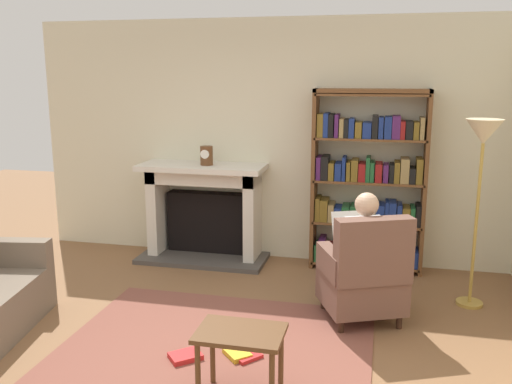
{
  "coord_description": "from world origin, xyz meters",
  "views": [
    {
      "loc": [
        1.2,
        -3.56,
        2.1
      ],
      "look_at": [
        0.1,
        1.2,
        1.05
      ],
      "focal_mm": 38.72,
      "sensor_mm": 36.0,
      "label": 1
    }
  ],
  "objects_px": {
    "seated_reader": "(360,249)",
    "floor_lamp": "(483,149)",
    "mantel_clock": "(207,156)",
    "side_table": "(240,343)",
    "armchair_reading": "(364,275)",
    "bookshelf": "(368,184)",
    "fireplace": "(205,208)"
  },
  "relations": [
    {
      "from": "armchair_reading",
      "to": "floor_lamp",
      "type": "distance_m",
      "value": 1.52
    },
    {
      "from": "fireplace",
      "to": "mantel_clock",
      "type": "relative_size",
      "value": 6.9
    },
    {
      "from": "mantel_clock",
      "to": "bookshelf",
      "type": "height_order",
      "value": "bookshelf"
    },
    {
      "from": "seated_reader",
      "to": "side_table",
      "type": "relative_size",
      "value": 2.04
    },
    {
      "from": "mantel_clock",
      "to": "side_table",
      "type": "distance_m",
      "value": 2.93
    },
    {
      "from": "armchair_reading",
      "to": "mantel_clock",
      "type": "bearing_deg",
      "value": -58.08
    },
    {
      "from": "mantel_clock",
      "to": "fireplace",
      "type": "bearing_deg",
      "value": 121.72
    },
    {
      "from": "bookshelf",
      "to": "mantel_clock",
      "type": "bearing_deg",
      "value": -175.62
    },
    {
      "from": "fireplace",
      "to": "armchair_reading",
      "type": "relative_size",
      "value": 1.5
    },
    {
      "from": "armchair_reading",
      "to": "seated_reader",
      "type": "relative_size",
      "value": 0.85
    },
    {
      "from": "floor_lamp",
      "to": "bookshelf",
      "type": "bearing_deg",
      "value": 141.62
    },
    {
      "from": "side_table",
      "to": "fireplace",
      "type": "bearing_deg",
      "value": 112.5
    },
    {
      "from": "seated_reader",
      "to": "floor_lamp",
      "type": "xyz_separation_m",
      "value": [
        1.0,
        0.49,
        0.83
      ]
    },
    {
      "from": "seated_reader",
      "to": "fireplace",
      "type": "bearing_deg",
      "value": -57.7
    },
    {
      "from": "side_table",
      "to": "floor_lamp",
      "type": "distance_m",
      "value": 2.79
    },
    {
      "from": "bookshelf",
      "to": "seated_reader",
      "type": "xyz_separation_m",
      "value": [
        -0.01,
        -1.27,
        -0.32
      ]
    },
    {
      "from": "seated_reader",
      "to": "side_table",
      "type": "height_order",
      "value": "seated_reader"
    },
    {
      "from": "armchair_reading",
      "to": "side_table",
      "type": "height_order",
      "value": "armchair_reading"
    },
    {
      "from": "fireplace",
      "to": "floor_lamp",
      "type": "height_order",
      "value": "floor_lamp"
    },
    {
      "from": "bookshelf",
      "to": "armchair_reading",
      "type": "xyz_separation_m",
      "value": [
        0.03,
        -1.37,
        -0.52
      ]
    },
    {
      "from": "fireplace",
      "to": "mantel_clock",
      "type": "bearing_deg",
      "value": -58.28
    },
    {
      "from": "mantel_clock",
      "to": "armchair_reading",
      "type": "xyz_separation_m",
      "value": [
        1.79,
        -1.24,
        -0.79
      ]
    },
    {
      "from": "mantel_clock",
      "to": "floor_lamp",
      "type": "distance_m",
      "value": 2.83
    },
    {
      "from": "mantel_clock",
      "to": "seated_reader",
      "type": "distance_m",
      "value": 2.16
    },
    {
      "from": "fireplace",
      "to": "armchair_reading",
      "type": "distance_m",
      "value": 2.29
    },
    {
      "from": "bookshelf",
      "to": "armchair_reading",
      "type": "relative_size",
      "value": 2.01
    },
    {
      "from": "fireplace",
      "to": "side_table",
      "type": "height_order",
      "value": "fireplace"
    },
    {
      "from": "side_table",
      "to": "seated_reader",
      "type": "bearing_deg",
      "value": 65.1
    },
    {
      "from": "bookshelf",
      "to": "seated_reader",
      "type": "bearing_deg",
      "value": -90.58
    },
    {
      "from": "seated_reader",
      "to": "mantel_clock",
      "type": "bearing_deg",
      "value": -56.37
    },
    {
      "from": "fireplace",
      "to": "side_table",
      "type": "bearing_deg",
      "value": -67.5
    },
    {
      "from": "fireplace",
      "to": "seated_reader",
      "type": "xyz_separation_m",
      "value": [
        1.81,
        -1.23,
        0.04
      ]
    }
  ]
}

